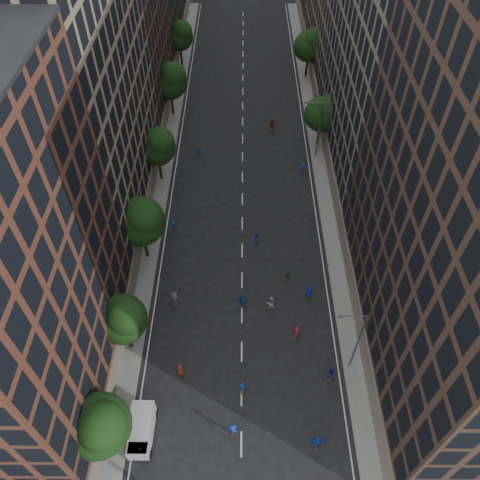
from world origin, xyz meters
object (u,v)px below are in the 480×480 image
Objects in this scene: skater_2 at (330,374)px; streetlamp_near at (356,339)px; streetlamp_far at (318,127)px; cargo_van at (141,429)px; skater_1 at (243,386)px.

streetlamp_near is at bearing -135.56° from skater_2.
streetlamp_far is 44.22m from cargo_van.
skater_1 is at bearing 25.61° from cargo_van.
streetlamp_near reaches higher than skater_2.
streetlamp_near is at bearing -163.59° from skater_1.
skater_2 is (8.40, 1.38, -0.09)m from skater_1.
skater_1 is at bearing 21.49° from skater_2.
streetlamp_far is (0.00, 33.00, 0.00)m from streetlamp_near.
streetlamp_near is 33.00m from streetlamp_far.
streetlamp_far is 5.73× the size of skater_2.
streetlamp_far is at bearing -103.71° from skater_1.
streetlamp_far is 34.51m from skater_2.
skater_1 is (-10.27, -35.56, -4.29)m from streetlamp_far.
cargo_van is (-19.11, -6.69, -3.92)m from streetlamp_near.
streetlamp_near is 11.42m from skater_1.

